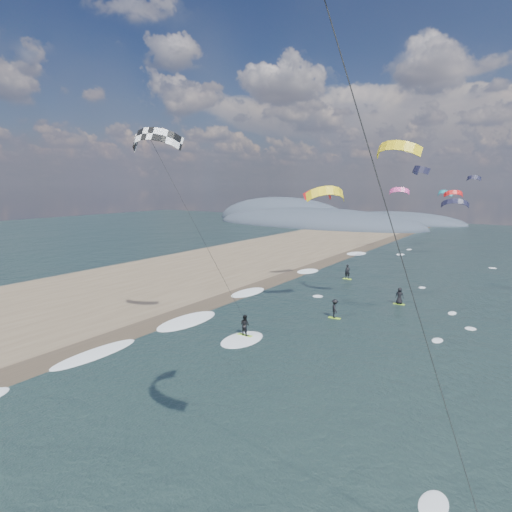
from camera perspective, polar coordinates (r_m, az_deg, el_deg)
The scene contains 9 objects.
ground at distance 21.83m, azimuth -16.97°, elevation -23.36°, with size 260.00×260.00×0.00m, color black.
sand_strip at distance 45.57m, azimuth -26.51°, elevation -6.35°, with size 26.00×240.00×0.00m, color brown.
wet_sand_strip at distance 35.99m, azimuth -16.80°, elevation -9.85°, with size 3.00×240.00×0.00m, color #382D23.
coastal_hills at distance 133.62m, azimuth 7.31°, elevation 4.48°, with size 80.00×41.00×15.00m.
kitesurfer_near_a at distance 9.01m, azimuth 9.65°, elevation 28.03°, with size 7.84×9.34×18.94m.
kitesurfer_near_b at distance 30.16m, azimuth -9.98°, elevation 6.89°, with size 7.04×8.49×15.87m.
far_kitesurfers at distance 43.65m, azimuth 13.37°, elevation -5.07°, with size 9.71×16.52×1.83m.
bg_kite_field at distance 65.77m, azimuth 20.90°, elevation 8.85°, with size 13.95×70.09×7.17m.
shoreline_surf at distance 38.17m, azimuth -10.08°, elevation -8.46°, with size 2.40×79.40×0.11m.
Camera 1 is at (14.58, -11.24, 11.73)m, focal length 30.00 mm.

